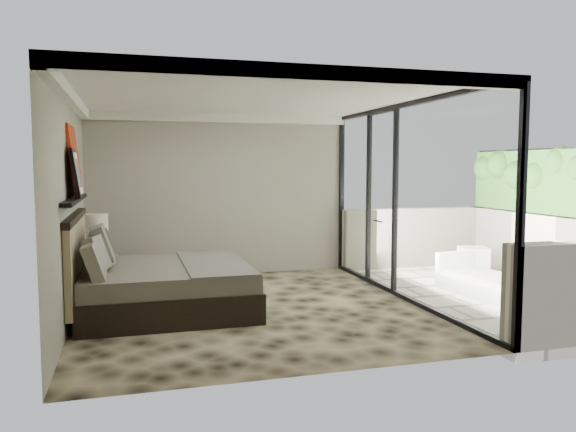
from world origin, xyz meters
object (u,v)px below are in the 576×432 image
object	(u,v)px
nightstand	(101,275)
ottoman	(473,260)
table_lamp	(96,230)
lounger	(483,283)
bed	(159,284)

from	to	relation	value
nightstand	ottoman	world-z (taller)	nightstand
table_lamp	lounger	distance (m)	5.87
lounger	table_lamp	bearing A→B (deg)	154.84
bed	lounger	size ratio (longest dim) A/B	1.49
bed	nightstand	size ratio (longest dim) A/B	4.53
bed	ottoman	size ratio (longest dim) A/B	4.84
nightstand	table_lamp	bearing A→B (deg)	168.47
nightstand	ottoman	xyz separation A→B (m)	(6.35, -0.26, -0.02)
table_lamp	lounger	xyz separation A→B (m)	(5.53, -1.82, -0.77)
bed	lounger	bearing A→B (deg)	-4.44
bed	lounger	world-z (taller)	bed
table_lamp	ottoman	distance (m)	6.44
table_lamp	nightstand	bearing A→B (deg)	-11.20
table_lamp	ottoman	bearing A→B (deg)	-2.45
lounger	nightstand	bearing A→B (deg)	154.78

